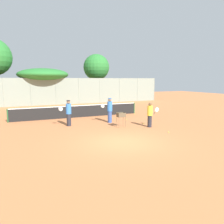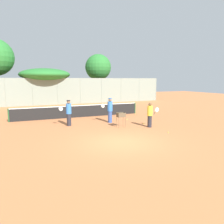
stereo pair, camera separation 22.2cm
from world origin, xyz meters
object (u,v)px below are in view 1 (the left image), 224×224
(player_white_outfit, at_px, (69,113))
(player_red_cap, at_px, (110,110))
(tennis_net, at_px, (78,111))
(player_yellow_shirt, at_px, (150,115))
(ball_cart, at_px, (121,116))
(parked_car, at_px, (19,98))

(player_white_outfit, distance_m, player_red_cap, 3.20)
(tennis_net, bearing_deg, player_yellow_shirt, -59.76)
(tennis_net, height_order, ball_cart, tennis_net)
(player_white_outfit, bearing_deg, tennis_net, -115.81)
(tennis_net, bearing_deg, player_red_cap, -64.59)
(player_white_outfit, height_order, player_red_cap, player_red_cap)
(player_red_cap, distance_m, player_yellow_shirt, 3.28)
(player_yellow_shirt, xyz_separation_m, ball_cart, (-1.86, 0.80, -0.09))
(player_yellow_shirt, xyz_separation_m, parked_car, (-7.96, 20.96, -0.23))
(tennis_net, bearing_deg, player_white_outfit, -116.79)
(tennis_net, xyz_separation_m, parked_car, (-4.49, 15.00, 0.10))
(player_white_outfit, distance_m, ball_cart, 3.78)
(player_yellow_shirt, relative_size, parked_car, 0.41)
(player_red_cap, relative_size, ball_cart, 1.83)
(player_white_outfit, xyz_separation_m, parked_car, (-2.86, 18.22, -0.30))
(tennis_net, relative_size, player_red_cap, 6.03)
(ball_cart, bearing_deg, tennis_net, 107.42)
(player_yellow_shirt, bearing_deg, ball_cart, 165.46)
(tennis_net, bearing_deg, ball_cart, -72.58)
(player_red_cap, bearing_deg, ball_cart, 123.61)
(player_red_cap, distance_m, parked_car, 19.28)
(tennis_net, distance_m, ball_cart, 5.41)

